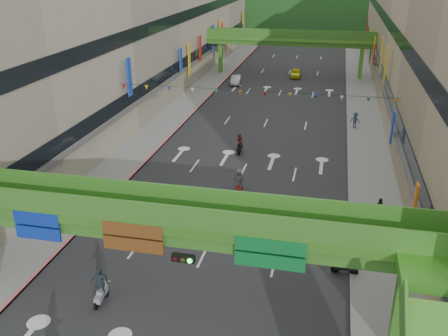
{
  "coord_description": "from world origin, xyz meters",
  "views": [
    {
      "loc": [
        7.1,
        -14.02,
        17.34
      ],
      "look_at": [
        0.0,
        18.0,
        3.5
      ],
      "focal_mm": 40.0,
      "sensor_mm": 36.0,
      "label": 1
    }
  ],
  "objects_px": {
    "overpass_near": "(185,238)",
    "pedestrian_red": "(362,218)",
    "scooter_rider_mid": "(240,143)",
    "car_silver": "(236,80)",
    "car_yellow": "(296,73)"
  },
  "relations": [
    {
      "from": "scooter_rider_mid",
      "to": "car_silver",
      "type": "distance_m",
      "value": 28.43
    },
    {
      "from": "overpass_near",
      "to": "pedestrian_red",
      "type": "xyz_separation_m",
      "value": [
        8.87,
        12.15,
        -4.32
      ]
    },
    {
      "from": "scooter_rider_mid",
      "to": "overpass_near",
      "type": "bearing_deg",
      "value": -85.24
    },
    {
      "from": "scooter_rider_mid",
      "to": "car_silver",
      "type": "height_order",
      "value": "scooter_rider_mid"
    },
    {
      "from": "car_silver",
      "to": "car_yellow",
      "type": "xyz_separation_m",
      "value": [
        8.25,
        6.62,
        0.01
      ]
    },
    {
      "from": "car_silver",
      "to": "car_yellow",
      "type": "relative_size",
      "value": 1.02
    },
    {
      "from": "car_silver",
      "to": "pedestrian_red",
      "type": "height_order",
      "value": "pedestrian_red"
    },
    {
      "from": "pedestrian_red",
      "to": "overpass_near",
      "type": "bearing_deg",
      "value": -117.66
    },
    {
      "from": "overpass_near",
      "to": "car_yellow",
      "type": "bearing_deg",
      "value": 89.69
    },
    {
      "from": "overpass_near",
      "to": "pedestrian_red",
      "type": "bearing_deg",
      "value": 53.87
    },
    {
      "from": "overpass_near",
      "to": "car_yellow",
      "type": "xyz_separation_m",
      "value": [
        0.32,
        59.07,
        -4.54
      ]
    },
    {
      "from": "scooter_rider_mid",
      "to": "pedestrian_red",
      "type": "height_order",
      "value": "scooter_rider_mid"
    },
    {
      "from": "overpass_near",
      "to": "car_silver",
      "type": "relative_size",
      "value": 7.04
    },
    {
      "from": "pedestrian_red",
      "to": "scooter_rider_mid",
      "type": "bearing_deg",
      "value": 139.61
    },
    {
      "from": "scooter_rider_mid",
      "to": "pedestrian_red",
      "type": "distance_m",
      "value": 16.59
    }
  ]
}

